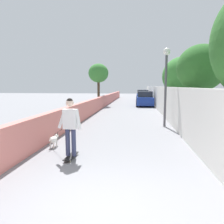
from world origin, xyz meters
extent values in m
plane|color=gray|center=(14.00, 0.00, 0.00)|extent=(80.00, 80.00, 0.00)
cube|color=#CC726B|center=(12.00, 2.66, 0.54)|extent=(48.00, 0.30, 1.09)
cube|color=silver|center=(12.00, -2.66, 1.01)|extent=(48.00, 0.30, 2.02)
cylinder|color=brown|center=(7.50, -3.69, 1.13)|extent=(0.30, 0.30, 2.26)
ellipsoid|color=#2D6628|center=(7.50, -3.69, 2.94)|extent=(2.28, 2.28, 2.22)
cylinder|color=brown|center=(13.00, -3.94, 0.98)|extent=(0.23, 0.23, 1.96)
ellipsoid|color=#387A33|center=(13.00, -3.94, 2.81)|extent=(2.81, 2.81, 2.80)
cylinder|color=#473523|center=(19.00, 3.38, 1.40)|extent=(0.26, 0.26, 2.79)
ellipsoid|color=#387A33|center=(19.00, 3.38, 3.43)|extent=(2.11, 2.11, 1.97)
cylinder|color=#4C4C51|center=(7.77, -2.11, 1.81)|extent=(0.12, 0.12, 3.63)
sphere|color=silver|center=(7.77, -2.11, 3.78)|extent=(0.36, 0.36, 0.36)
cube|color=black|center=(2.56, 1.21, 0.07)|extent=(0.81, 0.23, 0.02)
cylinder|color=beige|center=(2.84, 1.26, 0.03)|extent=(0.06, 0.03, 0.06)
cylinder|color=beige|center=(2.83, 1.12, 0.03)|extent=(0.06, 0.03, 0.06)
cylinder|color=beige|center=(2.28, 1.29, 0.03)|extent=(0.06, 0.03, 0.06)
cylinder|color=beige|center=(2.27, 1.15, 0.03)|extent=(0.06, 0.03, 0.06)
cylinder|color=#333859|center=(2.56, 1.30, 0.48)|extent=(0.14, 0.14, 0.80)
cylinder|color=#333859|center=(2.55, 1.12, 0.48)|extent=(0.14, 0.14, 0.80)
cube|color=white|center=(2.56, 1.21, 1.16)|extent=(0.24, 0.39, 0.56)
cylinder|color=white|center=(2.57, 1.45, 1.17)|extent=(0.10, 0.29, 0.58)
cylinder|color=white|center=(2.54, 0.97, 1.15)|extent=(0.10, 0.18, 0.59)
sphere|color=beige|center=(2.56, 1.21, 1.62)|extent=(0.22, 0.22, 0.22)
sphere|color=black|center=(2.56, 1.21, 1.66)|extent=(0.19, 0.19, 0.19)
ellipsoid|color=white|center=(3.57, 2.15, 0.27)|extent=(0.39, 0.24, 0.22)
sphere|color=white|center=(3.82, 2.14, 0.34)|extent=(0.15, 0.15, 0.15)
cone|color=black|center=(3.82, 2.18, 0.42)|extent=(0.05, 0.05, 0.06)
cone|color=black|center=(3.82, 2.10, 0.42)|extent=(0.05, 0.05, 0.06)
cylinder|color=white|center=(3.69, 2.20, 0.09)|extent=(0.04, 0.04, 0.18)
cylinder|color=white|center=(3.69, 2.08, 0.09)|extent=(0.04, 0.04, 0.18)
cylinder|color=white|center=(3.45, 2.21, 0.09)|extent=(0.04, 0.04, 0.18)
cylinder|color=white|center=(3.44, 2.09, 0.09)|extent=(0.04, 0.04, 0.18)
cylinder|color=white|center=(3.33, 2.16, 0.35)|extent=(0.14, 0.04, 0.13)
cylinder|color=black|center=(3.06, 1.68, 0.73)|extent=(1.03, 0.95, 0.66)
cube|color=navy|center=(19.10, -1.51, 0.56)|extent=(3.84, 1.70, 0.80)
cube|color=#262B33|center=(19.10, -1.51, 1.24)|extent=(2.00, 1.50, 0.60)
cylinder|color=black|center=(20.29, -0.72, 0.32)|extent=(0.64, 0.22, 0.64)
cylinder|color=black|center=(20.29, -2.30, 0.32)|extent=(0.64, 0.22, 0.64)
cylinder|color=black|center=(17.91, -0.72, 0.32)|extent=(0.64, 0.22, 0.64)
cylinder|color=black|center=(17.91, -2.30, 0.32)|extent=(0.64, 0.22, 0.64)
cube|color=navy|center=(26.70, -1.51, 0.56)|extent=(4.08, 1.70, 0.80)
cube|color=#262B33|center=(26.70, -1.51, 1.24)|extent=(2.12, 1.50, 0.60)
cylinder|color=black|center=(27.96, -0.72, 0.32)|extent=(0.64, 0.22, 0.64)
cylinder|color=black|center=(27.96, -2.30, 0.32)|extent=(0.64, 0.22, 0.64)
cylinder|color=black|center=(25.43, -0.72, 0.32)|extent=(0.64, 0.22, 0.64)
cylinder|color=black|center=(25.43, -2.30, 0.32)|extent=(0.64, 0.22, 0.64)
camera|label=1|loc=(-3.14, -0.66, 2.10)|focal=33.65mm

